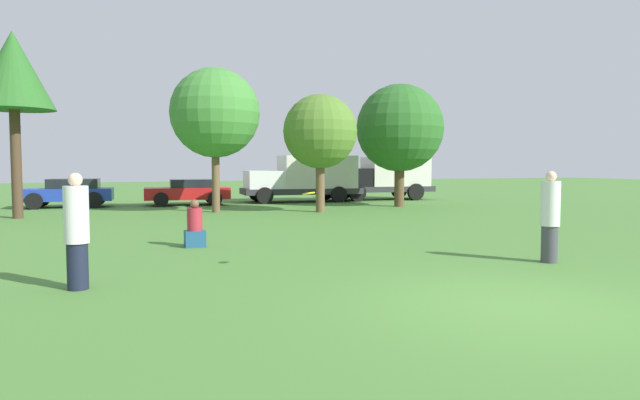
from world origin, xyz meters
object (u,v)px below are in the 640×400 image
(frisbee, at_px, (309,193))
(tree_2, at_px, (320,132))
(parked_car_blue, at_px, (69,192))
(tree_1, at_px, (215,113))
(parked_car_red, at_px, (189,191))
(tree_3, at_px, (400,128))
(person_catcher, at_px, (550,217))
(bystander_sitting, at_px, (195,228))
(delivery_truck_black, at_px, (385,177))
(person_thrower, at_px, (77,231))
(tree_0, at_px, (13,72))
(delivery_truck_white, at_px, (305,177))

(frisbee, xyz_separation_m, tree_2, (4.57, 11.88, 1.83))
(frisbee, xyz_separation_m, parked_car_blue, (-5.24, 18.10, -0.72))
(tree_1, bearing_deg, parked_car_red, 96.67)
(tree_3, bearing_deg, parked_car_red, 154.24)
(person_catcher, xyz_separation_m, parked_car_blue, (-10.03, 18.74, -0.20))
(bystander_sitting, relative_size, tree_3, 0.20)
(delivery_truck_black, bearing_deg, bystander_sitting, 53.10)
(person_thrower, bearing_deg, tree_0, 105.95)
(person_thrower, distance_m, parked_car_red, 18.28)
(tree_0, relative_size, delivery_truck_black, 1.21)
(tree_0, relative_size, parked_car_blue, 1.67)
(parked_car_blue, xyz_separation_m, parked_car_red, (5.27, -0.26, -0.03))
(tree_3, distance_m, parked_car_blue, 15.28)
(bystander_sitting, bearing_deg, delivery_truck_white, 62.31)
(delivery_truck_black, bearing_deg, tree_1, 29.92)
(delivery_truck_white, bearing_deg, frisbee, 74.99)
(bystander_sitting, distance_m, delivery_truck_black, 18.96)
(parked_car_red, bearing_deg, parked_car_blue, 0.48)
(person_thrower, relative_size, delivery_truck_black, 0.33)
(delivery_truck_white, height_order, delivery_truck_black, delivery_truck_white)
(person_catcher, distance_m, parked_car_blue, 21.26)
(tree_1, relative_size, tree_2, 1.22)
(person_catcher, bearing_deg, tree_0, -46.47)
(tree_0, bearing_deg, tree_1, 0.96)
(tree_1, height_order, delivery_truck_white, tree_1)
(frisbee, distance_m, tree_1, 13.48)
(tree_2, bearing_deg, tree_1, 161.49)
(person_catcher, relative_size, tree_0, 0.27)
(parked_car_red, bearing_deg, tree_0, 39.05)
(person_thrower, relative_size, tree_0, 0.27)
(tree_3, bearing_deg, bystander_sitting, -137.56)
(person_catcher, relative_size, tree_3, 0.32)
(frisbee, relative_size, parked_car_red, 0.06)
(tree_1, bearing_deg, tree_3, 1.76)
(person_thrower, xyz_separation_m, tree_1, (4.34, 13.27, 3.08))
(tree_2, height_order, delivery_truck_black, tree_2)
(person_thrower, distance_m, frisbee, 3.81)
(person_catcher, xyz_separation_m, delivery_truck_white, (1.27, 18.90, 0.38))
(tree_1, height_order, parked_car_blue, tree_1)
(bystander_sitting, distance_m, tree_1, 10.22)
(parked_car_blue, xyz_separation_m, delivery_truck_white, (11.30, 0.15, 0.58))
(parked_car_blue, bearing_deg, person_thrower, 97.96)
(person_thrower, xyz_separation_m, frisbee, (3.78, 0.05, 0.51))
(person_catcher, distance_m, delivery_truck_black, 19.88)
(tree_2, relative_size, delivery_truck_black, 0.87)
(person_thrower, distance_m, tree_1, 14.30)
(person_thrower, bearing_deg, person_catcher, -0.00)
(person_catcher, height_order, parked_car_blue, person_catcher)
(tree_0, bearing_deg, person_thrower, -78.08)
(delivery_truck_black, bearing_deg, frisbee, 62.95)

